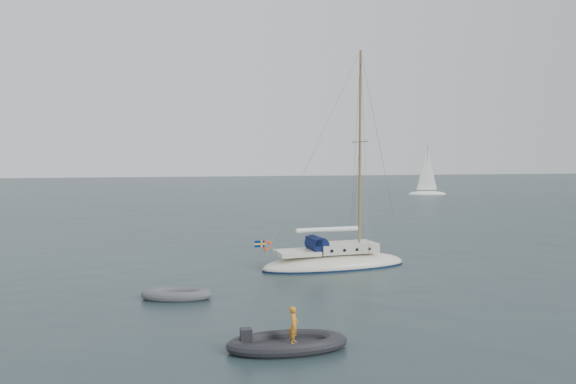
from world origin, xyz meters
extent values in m
plane|color=black|center=(0.00, 0.00, 0.00)|extent=(300.00, 300.00, 0.00)
ellipsoid|color=beige|center=(1.26, 2.92, 0.14)|extent=(8.48, 2.64, 1.41)
cube|color=beige|center=(1.92, 2.92, 1.11)|extent=(3.39, 1.79, 0.52)
cube|color=beige|center=(-1.00, 2.92, 0.96)|extent=(2.26, 1.79, 0.24)
cylinder|color=#0C143A|center=(0.18, 2.92, 1.37)|extent=(0.90, 1.55, 0.90)
cube|color=#0C143A|center=(-0.01, 2.92, 1.56)|extent=(0.42, 1.55, 0.38)
cylinder|color=brown|center=(2.77, 2.92, 6.50)|extent=(0.14, 0.14, 11.30)
cylinder|color=brown|center=(2.77, 2.92, 7.06)|extent=(0.05, 2.07, 0.05)
cylinder|color=brown|center=(0.79, 2.92, 2.12)|extent=(3.96, 0.09, 0.09)
cylinder|color=white|center=(0.79, 2.92, 2.17)|extent=(3.68, 0.26, 0.26)
cylinder|color=#97979F|center=(-2.50, 2.92, 1.37)|extent=(0.04, 2.07, 0.04)
torus|color=#FF4100|center=(-2.55, 3.48, 1.37)|extent=(0.51, 0.09, 0.51)
cylinder|color=brown|center=(-2.83, 2.92, 1.27)|extent=(0.03, 0.03, 0.85)
cube|color=#00195C|center=(-3.12, 2.92, 1.55)|extent=(0.57, 0.02, 0.36)
cube|color=yellow|center=(-3.12, 2.92, 1.55)|extent=(0.58, 0.03, 0.08)
cube|color=yellow|center=(-3.01, 2.92, 1.55)|extent=(0.08, 0.03, 0.38)
cylinder|color=black|center=(0.70, 3.82, 1.11)|extent=(0.17, 0.06, 0.17)
cylinder|color=black|center=(0.70, 2.01, 1.11)|extent=(0.17, 0.06, 0.17)
cylinder|color=black|center=(1.45, 3.82, 1.11)|extent=(0.17, 0.06, 0.17)
cylinder|color=black|center=(1.45, 2.01, 1.11)|extent=(0.17, 0.06, 0.17)
cylinder|color=black|center=(2.21, 3.82, 1.11)|extent=(0.17, 0.06, 0.17)
cylinder|color=black|center=(2.21, 2.01, 1.11)|extent=(0.17, 0.06, 0.17)
cylinder|color=black|center=(2.96, 3.82, 1.11)|extent=(0.17, 0.06, 0.17)
cylinder|color=black|center=(2.96, 2.01, 1.11)|extent=(0.17, 0.06, 0.17)
cube|color=#4C4D52|center=(-7.67, -2.16, 0.13)|extent=(1.90, 0.78, 0.11)
cube|color=black|center=(-4.39, -9.57, 0.15)|extent=(2.49, 1.04, 0.12)
cube|color=black|center=(-5.74, -9.57, 0.47)|extent=(0.36, 0.36, 0.62)
imported|color=orange|center=(-4.18, -9.57, 0.80)|extent=(0.45, 0.52, 1.22)
ellipsoid|color=white|center=(34.83, 57.40, 0.05)|extent=(6.45, 2.15, 1.07)
cylinder|color=#97979F|center=(34.83, 57.40, 4.30)|extent=(0.11, 0.11, 7.52)
cone|color=white|center=(34.78, 57.40, 4.30)|extent=(3.44, 3.44, 6.98)
camera|label=1|loc=(-8.44, -26.86, 6.23)|focal=35.00mm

